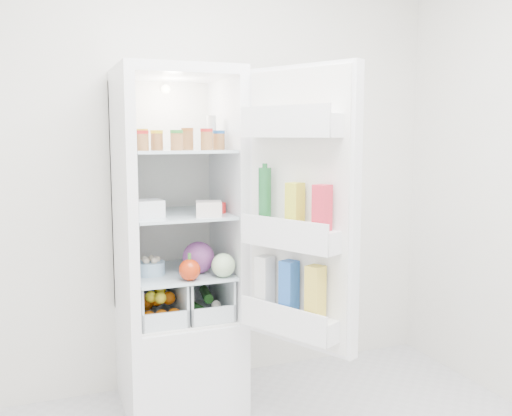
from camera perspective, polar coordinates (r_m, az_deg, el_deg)
name	(u,v)px	position (r m, az deg, el deg)	size (l,w,h in m)	color
room_walls	(319,95)	(1.93, 6.36, 11.15)	(3.02, 3.02, 2.61)	silver
refrigerator	(177,283)	(3.14, -7.96, -7.46)	(0.60, 0.60, 1.80)	white
shelf_low	(179,272)	(3.06, -7.71, -6.39)	(0.49, 0.53, 0.01)	silver
shelf_mid	(178,214)	(3.00, -7.81, -0.63)	(0.49, 0.53, 0.01)	silver
shelf_top	(177,151)	(2.97, -7.92, 5.68)	(0.49, 0.53, 0.01)	silver
crisper_left	(157,299)	(3.07, -9.92, -8.91)	(0.23, 0.46, 0.22)	silver
crisper_right	(202,294)	(3.12, -5.46, -8.54)	(0.23, 0.46, 0.22)	silver
condiment_jars	(177,141)	(2.91, -7.86, 6.64)	(0.46, 0.34, 0.08)	#B21919
squeeze_bottle	(211,132)	(3.00, -4.48, 7.55)	(0.05, 0.05, 0.17)	silver
tub_white	(149,208)	(2.87, -10.70, -0.04)	(0.13, 0.13, 0.08)	white
tub_cream	(209,209)	(2.87, -4.75, -0.06)	(0.13, 0.13, 0.07)	silver
tin_red	(218,208)	(2.97, -3.81, 0.03)	(0.08, 0.08, 0.05)	red
red_cabbage	(198,257)	(2.98, -5.78, -4.94)	(0.17, 0.17, 0.17)	#5E2161
bell_pepper	(190,270)	(2.84, -6.65, -6.16)	(0.11, 0.11, 0.11)	#B82B0B
mushroom_bowl	(151,268)	(2.99, -10.46, -5.94)	(0.14, 0.14, 0.07)	#9BC6E8
salad_bag	(223,265)	(2.89, -3.29, -5.74)	(0.12, 0.12, 0.12)	#ACCE9A
citrus_pile	(157,305)	(3.04, -9.85, -9.49)	(0.20, 0.31, 0.16)	orange
veg_pile	(203,302)	(3.13, -5.35, -9.37)	(0.16, 0.30, 0.10)	#1D4E1A
fridge_door	(298,216)	(2.63, 4.23, -0.77)	(0.39, 0.57, 1.30)	white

